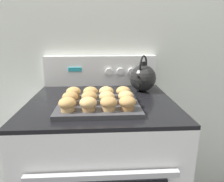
{
  "coord_description": "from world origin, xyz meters",
  "views": [
    {
      "loc": [
        -0.0,
        -0.66,
        1.22
      ],
      "look_at": [
        0.05,
        0.23,
        0.97
      ],
      "focal_mm": 32.0,
      "sensor_mm": 36.0,
      "label": 1
    }
  ],
  "objects": [
    {
      "name": "tea_kettle",
      "position": [
        0.26,
        0.53,
        0.97
      ],
      "size": [
        0.16,
        0.19,
        0.22
      ],
      "color": "black",
      "rests_on": "stove_range"
    },
    {
      "name": "muffin_r1_c1",
      "position": [
        -0.06,
        0.24,
        0.93
      ],
      "size": [
        0.07,
        0.07,
        0.06
      ],
      "color": "tan",
      "rests_on": "muffin_pan"
    },
    {
      "name": "muffin_r1_c2",
      "position": [
        0.03,
        0.24,
        0.93
      ],
      "size": [
        0.07,
        0.07,
        0.06
      ],
      "color": "tan",
      "rests_on": "muffin_pan"
    },
    {
      "name": "muffin_pan",
      "position": [
        -0.01,
        0.24,
        0.89
      ],
      "size": [
        0.39,
        0.3,
        0.02
      ],
      "color": "#38383D",
      "rests_on": "stove_range"
    },
    {
      "name": "muffin_r2_c1",
      "position": [
        -0.05,
        0.33,
        0.93
      ],
      "size": [
        0.07,
        0.07,
        0.06
      ],
      "color": "tan",
      "rests_on": "muffin_pan"
    },
    {
      "name": "muffin_r2_c2",
      "position": [
        0.03,
        0.33,
        0.93
      ],
      "size": [
        0.07,
        0.07,
        0.06
      ],
      "color": "tan",
      "rests_on": "muffin_pan"
    },
    {
      "name": "muffin_r2_c3",
      "position": [
        0.12,
        0.33,
        0.93
      ],
      "size": [
        0.07,
        0.07,
        0.06
      ],
      "color": "olive",
      "rests_on": "muffin_pan"
    },
    {
      "name": "muffin_r1_c3",
      "position": [
        0.12,
        0.24,
        0.93
      ],
      "size": [
        0.07,
        0.07,
        0.06
      ],
      "color": "tan",
      "rests_on": "muffin_pan"
    },
    {
      "name": "muffin_r1_c0",
      "position": [
        -0.14,
        0.24,
        0.93
      ],
      "size": [
        0.07,
        0.07,
        0.06
      ],
      "color": "tan",
      "rests_on": "muffin_pan"
    },
    {
      "name": "muffin_r0_c1",
      "position": [
        -0.06,
        0.15,
        0.93
      ],
      "size": [
        0.07,
        0.07,
        0.06
      ],
      "color": "#A37A4C",
      "rests_on": "muffin_pan"
    },
    {
      "name": "wall_back",
      "position": [
        0.0,
        0.74,
        1.2
      ],
      "size": [
        8.0,
        0.05,
        2.4
      ],
      "color": "silver",
      "rests_on": "ground_plane"
    },
    {
      "name": "muffin_r0_c2",
      "position": [
        0.03,
        0.15,
        0.93
      ],
      "size": [
        0.07,
        0.07,
        0.06
      ],
      "color": "tan",
      "rests_on": "muffin_pan"
    },
    {
      "name": "muffin_r0_c3",
      "position": [
        0.11,
        0.16,
        0.93
      ],
      "size": [
        0.07,
        0.07,
        0.06
      ],
      "color": "olive",
      "rests_on": "muffin_pan"
    },
    {
      "name": "stove_range",
      "position": [
        0.0,
        0.37,
        0.44
      ],
      "size": [
        0.77,
        0.73,
        0.88
      ],
      "color": "white",
      "rests_on": "ground_plane"
    },
    {
      "name": "control_panel",
      "position": [
        0.0,
        0.69,
        0.98
      ],
      "size": [
        0.75,
        0.07,
        0.2
      ],
      "color": "white",
      "rests_on": "stove_range"
    },
    {
      "name": "muffin_r0_c0",
      "position": [
        -0.14,
        0.15,
        0.93
      ],
      "size": [
        0.07,
        0.07,
        0.06
      ],
      "color": "tan",
      "rests_on": "muffin_pan"
    },
    {
      "name": "muffin_r2_c0",
      "position": [
        -0.14,
        0.33,
        0.93
      ],
      "size": [
        0.07,
        0.07,
        0.06
      ],
      "color": "olive",
      "rests_on": "muffin_pan"
    }
  ]
}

